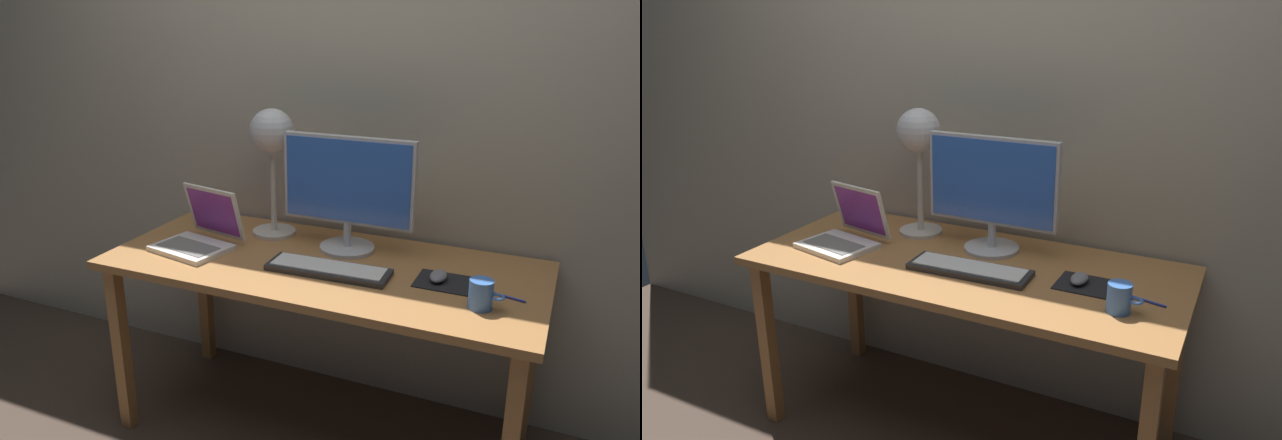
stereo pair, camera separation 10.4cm
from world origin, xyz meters
The scene contains 11 objects.
ground_plane centered at (0.00, 0.00, 0.00)m, with size 4.80×4.80×0.00m, color #47382D.
back_wall centered at (0.00, 0.40, 1.30)m, with size 4.80×0.06×2.60m, color #B2A893.
desk centered at (0.00, 0.00, 0.66)m, with size 1.60×0.70×0.74m.
monitor centered at (0.04, 0.15, 0.99)m, with size 0.52×0.21×0.44m.
keyboard_main centered at (0.06, -0.08, 0.75)m, with size 0.44×0.15×0.03m.
laptop centered at (-0.50, -0.04, 0.80)m, with size 0.32×0.32×0.23m.
desk_lamp centered at (-0.31, 0.20, 1.13)m, with size 0.18×0.18×0.52m.
mousepad centered at (0.46, 0.00, 0.74)m, with size 0.20×0.16×0.00m, color black.
mouse centered at (0.43, 0.00, 0.76)m, with size 0.06×0.10×0.03m, color slate.
coffee_mug centered at (0.60, -0.14, 0.79)m, with size 0.11×0.07×0.09m.
pen centered at (0.65, -0.03, 0.74)m, with size 0.01×0.01×0.14m, color #2633A5.
Camera 1 is at (0.82, -1.89, 1.60)m, focal length 33.93 mm.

